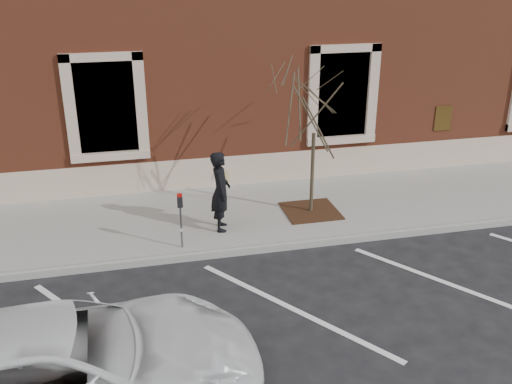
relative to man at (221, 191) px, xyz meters
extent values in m
plane|color=#28282B|center=(0.70, -0.96, -1.04)|extent=(120.00, 120.00, 0.00)
cube|color=#98978E|center=(0.70, 0.79, -0.97)|extent=(40.00, 3.50, 0.15)
cube|color=#9E9E99|center=(0.70, -1.01, -0.97)|extent=(40.00, 0.12, 0.15)
cube|color=brown|center=(0.70, 6.79, 2.96)|extent=(40.00, 8.50, 8.00)
cube|color=#C0A893|center=(0.70, 2.57, -0.49)|extent=(40.00, 0.06, 0.80)
cube|color=black|center=(-2.30, 2.69, 1.36)|extent=(1.40, 0.30, 2.20)
cube|color=#C0A893|center=(-2.30, 2.52, 0.16)|extent=(1.90, 0.20, 0.20)
cube|color=black|center=(3.70, 2.69, 1.36)|extent=(1.40, 0.30, 2.20)
cube|color=#C0A893|center=(3.70, 2.52, 0.16)|extent=(1.90, 0.20, 0.20)
imported|color=black|center=(0.00, 0.00, 0.00)|extent=(0.51, 0.70, 1.78)
cylinder|color=#595B60|center=(-0.94, -0.69, -0.44)|extent=(0.04, 0.04, 0.90)
cube|color=black|center=(-0.94, -0.69, 0.13)|extent=(0.11, 0.08, 0.23)
cube|color=#B3100B|center=(-0.94, -0.69, 0.27)|extent=(0.10, 0.08, 0.05)
cube|color=white|center=(-0.94, -0.73, -0.48)|extent=(0.05, 0.00, 0.06)
cube|color=#3B1E13|center=(2.22, 0.42, -0.88)|extent=(1.26, 1.26, 0.03)
cylinder|color=#473C2B|center=(2.22, 0.42, 0.07)|extent=(0.08, 0.08, 1.92)
imported|color=silver|center=(-2.93, -4.85, -0.31)|extent=(5.36, 2.61, 1.47)
camera|label=1|loc=(-1.84, -11.26, 4.66)|focal=40.00mm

